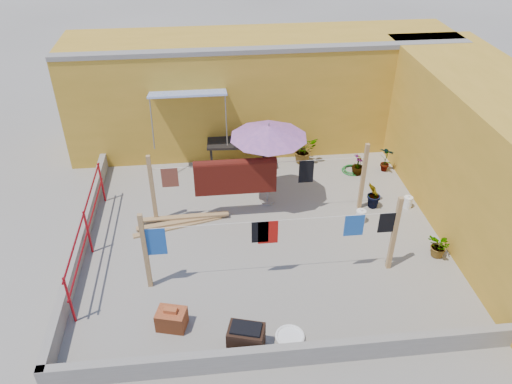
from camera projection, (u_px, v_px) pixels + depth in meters
ground at (264, 234)px, 11.58m from camera, size 80.00×80.00×0.00m
wall_back at (261, 90)px, 14.60m from camera, size 11.00×3.27×3.21m
wall_right at (495, 163)px, 11.16m from camera, size 2.40×9.00×3.20m
parapet_front at (289, 355)px, 8.50m from camera, size 8.30×0.16×0.44m
parapet_left at (82, 239)px, 11.08m from camera, size 0.16×7.30×0.44m
red_railing at (87, 226)px, 10.66m from camera, size 0.05×4.20×1.10m
clothesline_rig at (241, 184)px, 11.38m from camera, size 5.09×2.35×1.80m
patio_umbrella at (269, 132)px, 11.55m from camera, size 2.07×2.07×2.21m
outdoor_table at (238, 143)px, 13.79m from camera, size 1.73×0.95×0.79m
brick_stack at (172, 319)px, 9.19m from camera, size 0.61×0.51×0.46m
lumber_pile at (181, 221)px, 11.87m from camera, size 2.26×0.71×0.14m
brazier at (246, 339)px, 8.72m from camera, size 0.72×0.58×0.57m
white_basin at (290, 337)px, 9.03m from camera, size 0.55×0.55×0.09m
water_jug_a at (361, 216)px, 11.89m from camera, size 0.24×0.24×0.37m
water_jug_b at (408, 202)px, 12.40m from camera, size 0.22×0.22×0.34m
green_hose at (352, 170)px, 13.90m from camera, size 0.57×0.57×0.08m
plant_back_a at (303, 149)px, 14.13m from camera, size 0.88×0.81×0.81m
plant_back_b at (358, 165)px, 13.63m from camera, size 0.41×0.41×0.59m
plant_right_a at (386, 159)px, 13.73m from camera, size 0.48×0.47×0.76m
plant_right_b at (374, 195)px, 12.26m from camera, size 0.44×0.50×0.75m
plant_right_c at (440, 246)px, 10.79m from camera, size 0.57×0.62×0.56m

